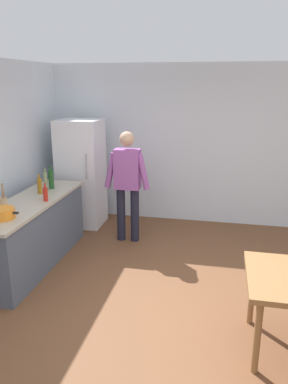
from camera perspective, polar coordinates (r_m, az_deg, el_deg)
The scene contains 11 objects.
ground_plane at distance 4.21m, azimuth 4.25°, elevation -18.20°, with size 14.00×14.00×0.00m, color brown.
wall_back at distance 6.54m, azimuth 8.14°, elevation 7.06°, with size 6.40×0.12×2.70m, color silver.
kitchen_counter at distance 5.26m, azimuth -16.60°, elevation -5.95°, with size 0.64×2.20×0.90m.
refrigerator at distance 6.46m, azimuth -9.48°, elevation 2.82°, with size 0.70×0.67×1.80m.
person at distance 5.65m, azimuth -2.54°, elevation 1.89°, with size 0.70×0.22×1.70m.
cooking_pot at distance 4.53m, azimuth -20.74°, elevation -3.07°, with size 0.40×0.28×0.12m.
utensil_jar at distance 4.87m, azimuth -20.67°, elevation -1.52°, with size 0.11×0.11×0.32m.
bottle_vinegar_tall at distance 5.52m, azimuth -14.73°, elevation 1.63°, with size 0.06×0.06×0.32m.
bottle_wine_green at distance 5.58m, azimuth -13.94°, elevation 1.97°, with size 0.08×0.08×0.34m.
bottle_sauce_red at distance 5.01m, azimuth -14.74°, elevation -0.29°, with size 0.06×0.06×0.24m.
bottle_oil_amber at distance 5.37m, azimuth -15.57°, elevation 0.94°, with size 0.06×0.06×0.28m.
Camera 1 is at (0.43, -3.45, 2.38)m, focal length 35.11 mm.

